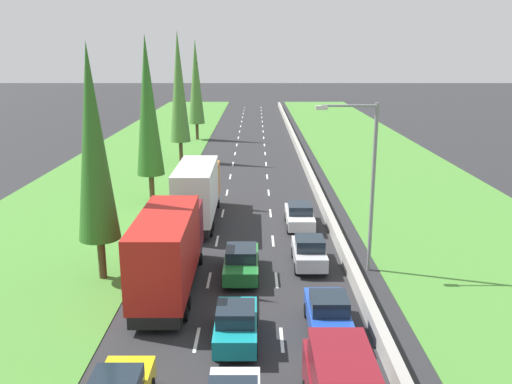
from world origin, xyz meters
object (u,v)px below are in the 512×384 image
at_px(blue_hatchback_right_lane, 330,313).
at_px(silver_hatchback_right_lane, 311,252).
at_px(poplar_tree_fourth, 181,87).
at_px(teal_hatchback_centre_lane, 238,324).
at_px(green_sedan_centre_lane, 244,262).
at_px(white_box_truck_left_lane, 200,191).
at_px(poplar_tree_second, 96,145).
at_px(poplar_tree_fifth, 198,82).
at_px(poplar_tree_third, 150,106).
at_px(street_light_mast, 369,176).
at_px(white_sedan_right_lane_fifth, 302,215).
at_px(red_box_truck_left_lane, 171,249).

xyz_separation_m(blue_hatchback_right_lane, silver_hatchback_right_lane, (-0.11, 7.20, 0.00)).
bearing_deg(poplar_tree_fourth, silver_hatchback_right_lane, -69.51).
xyz_separation_m(teal_hatchback_centre_lane, green_sedan_centre_lane, (0.04, 6.76, -0.02)).
relative_size(white_box_truck_left_lane, teal_hatchback_centre_lane, 2.41).
bearing_deg(teal_hatchback_centre_lane, poplar_tree_second, 137.86).
xyz_separation_m(green_sedan_centre_lane, poplar_tree_fourth, (-7.29, 30.76, 7.08)).
distance_m(white_box_truck_left_lane, poplar_tree_fifth, 37.03).
height_order(poplar_tree_third, street_light_mast, poplar_tree_third).
distance_m(teal_hatchback_centre_lane, poplar_tree_fourth, 38.86).
relative_size(poplar_tree_second, poplar_tree_fifth, 0.91).
xyz_separation_m(poplar_tree_third, poplar_tree_fourth, (0.14, 16.02, 0.43)).
height_order(blue_hatchback_right_lane, green_sedan_centre_lane, blue_hatchback_right_lane).
bearing_deg(green_sedan_centre_lane, white_sedan_right_lane_fifth, 65.99).
height_order(white_box_truck_left_lane, poplar_tree_third, poplar_tree_third).
distance_m(silver_hatchback_right_lane, white_box_truck_left_lane, 10.72).
bearing_deg(red_box_truck_left_lane, teal_hatchback_centre_lane, -55.21).
bearing_deg(poplar_tree_fifth, blue_hatchback_right_lane, -78.05).
height_order(white_sedan_right_lane_fifth, green_sedan_centre_lane, same).
height_order(white_box_truck_left_lane, poplar_tree_fifth, poplar_tree_fifth).
relative_size(red_box_truck_left_lane, teal_hatchback_centre_lane, 2.41).
bearing_deg(blue_hatchback_right_lane, poplar_tree_third, 118.64).
height_order(white_box_truck_left_lane, street_light_mast, street_light_mast).
xyz_separation_m(red_box_truck_left_lane, poplar_tree_fifth, (-3.69, 47.70, 5.44)).
relative_size(green_sedan_centre_lane, poplar_tree_third, 0.35).
xyz_separation_m(teal_hatchback_centre_lane, poplar_tree_fourth, (-7.25, 37.52, 7.06)).
xyz_separation_m(silver_hatchback_right_lane, poplar_tree_fifth, (-10.83, 44.49, 6.79)).
distance_m(white_box_truck_left_lane, poplar_tree_second, 11.57).
relative_size(poplar_tree_fourth, street_light_mast, 1.52).
distance_m(white_box_truck_left_lane, poplar_tree_fourth, 22.43).
bearing_deg(blue_hatchback_right_lane, poplar_tree_fifth, 101.95).
relative_size(poplar_tree_fifth, street_light_mast, 1.46).
xyz_separation_m(white_sedan_right_lane_fifth, poplar_tree_third, (-11.13, 6.44, 6.65)).
bearing_deg(white_box_truck_left_lane, white_sedan_right_lane_fifth, -9.49).
relative_size(red_box_truck_left_lane, poplar_tree_second, 0.78).
relative_size(blue_hatchback_right_lane, green_sedan_centre_lane, 0.87).
height_order(white_sedan_right_lane_fifth, poplar_tree_fourth, poplar_tree_fourth).
distance_m(silver_hatchback_right_lane, teal_hatchback_centre_lane, 8.96).
bearing_deg(teal_hatchback_centre_lane, street_light_mast, 49.21).
height_order(red_box_truck_left_lane, street_light_mast, street_light_mast).
bearing_deg(white_box_truck_left_lane, poplar_tree_fourth, 100.77).
bearing_deg(poplar_tree_second, teal_hatchback_centre_lane, -42.14).
relative_size(silver_hatchback_right_lane, red_box_truck_left_lane, 0.41).
bearing_deg(poplar_tree_fourth, blue_hatchback_right_lane, -73.14).
bearing_deg(poplar_tree_fourth, poplar_tree_third, -90.51).
relative_size(white_box_truck_left_lane, poplar_tree_fifth, 0.71).
relative_size(blue_hatchback_right_lane, poplar_tree_fifth, 0.30).
xyz_separation_m(blue_hatchback_right_lane, red_box_truck_left_lane, (-7.25, 3.98, 1.35)).
xyz_separation_m(poplar_tree_fourth, street_light_mast, (13.80, -29.93, -2.66)).
distance_m(white_sedan_right_lane_fifth, street_light_mast, 9.12).
bearing_deg(street_light_mast, red_box_truck_left_lane, -165.05).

